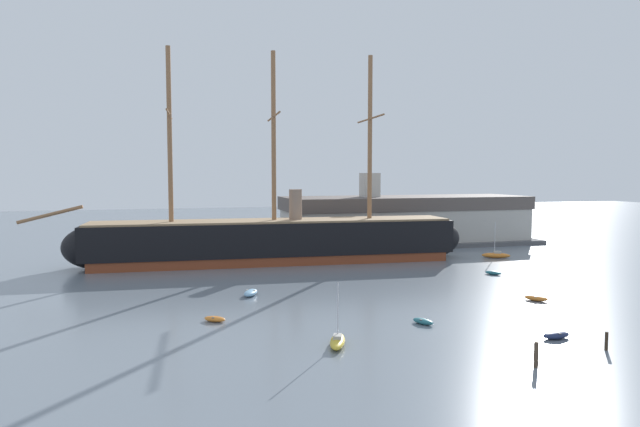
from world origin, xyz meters
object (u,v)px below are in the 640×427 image
object	(u,v)px
dinghy_distant_centre	(305,251)
dinghy_foreground_right	(556,335)
dinghy_alongside_stern	(493,273)
mooring_piling_left_pair	(606,341)
sailboat_far_right	(496,255)
dinghy_mid_right	(536,298)
dinghy_near_centre	(423,321)
mooring_piling_nearest	(536,355)
dockside_warehouse_right	(405,220)
dinghy_mid_left	(215,319)
tall_ship	(274,240)
sailboat_foreground_left	(338,341)
dinghy_alongside_bow	(251,293)
dinghy_far_left	(137,268)

from	to	relation	value
dinghy_distant_centre	dinghy_foreground_right	bearing A→B (deg)	-82.05
dinghy_alongside_stern	mooring_piling_left_pair	bearing A→B (deg)	-108.36
dinghy_alongside_stern	sailboat_far_right	xyz separation A→B (m)	(9.18, 13.05, 0.24)
sailboat_far_right	dinghy_mid_right	bearing A→B (deg)	-116.02
dinghy_near_centre	dinghy_distant_centre	world-z (taller)	dinghy_distant_centre
dinghy_distant_centre	mooring_piling_nearest	world-z (taller)	mooring_piling_nearest
dockside_warehouse_right	mooring_piling_nearest	bearing A→B (deg)	-107.19
dinghy_foreground_right	mooring_piling_nearest	world-z (taller)	mooring_piling_nearest
dinghy_foreground_right	dinghy_alongside_stern	distance (m)	29.86
mooring_piling_nearest	dockside_warehouse_right	size ratio (longest dim) A/B	0.04
dinghy_foreground_right	dinghy_mid_left	bearing A→B (deg)	153.76
tall_ship	dinghy_foreground_right	world-z (taller)	tall_ship
mooring_piling_nearest	mooring_piling_left_pair	bearing A→B (deg)	12.50
sailboat_foreground_left	sailboat_far_right	xyz separation A→B (m)	(39.60, 37.19, 0.07)
dockside_warehouse_right	dinghy_alongside_bow	bearing A→B (deg)	-134.19
sailboat_foreground_left	sailboat_far_right	size ratio (longest dim) A/B	0.86
dinghy_distant_centre	mooring_piling_left_pair	distance (m)	59.53
dinghy_mid_right	dinghy_alongside_stern	xyz separation A→B (m)	(4.53, 15.04, -0.03)
dinghy_alongside_bow	sailboat_far_right	distance (m)	46.63
dinghy_mid_left	sailboat_far_right	distance (m)	55.46
dinghy_far_left	sailboat_far_right	size ratio (longest dim) A/B	0.51
dinghy_foreground_right	dinghy_alongside_bow	bearing A→B (deg)	133.45
dinghy_foreground_right	dinghy_distant_centre	bearing A→B (deg)	97.95
dinghy_near_centre	dinghy_far_left	xyz separation A→B (m)	(-26.75, 37.22, 0.07)
sailboat_foreground_left	dinghy_alongside_bow	xyz separation A→B (m)	(-3.88, 20.34, -0.08)
dinghy_near_centre	mooring_piling_nearest	xyz separation A→B (m)	(2.58, -12.68, 0.66)
mooring_piling_nearest	sailboat_foreground_left	bearing A→B (deg)	144.77
dinghy_distant_centre	dockside_warehouse_right	distance (m)	23.49
dinghy_mid_right	mooring_piling_nearest	distance (m)	22.39
tall_ship	mooring_piling_nearest	xyz separation A→B (m)	(8.88, -51.32, -2.63)
dinghy_mid_left	dinghy_foreground_right	bearing A→B (deg)	-26.24
dinghy_near_centre	dinghy_alongside_stern	size ratio (longest dim) A/B	1.01
dinghy_far_left	dockside_warehouse_right	size ratio (longest dim) A/B	0.06
dinghy_distant_centre	dinghy_alongside_bow	bearing A→B (deg)	-114.86
dinghy_foreground_right	dinghy_near_centre	world-z (taller)	dinghy_foreground_right
tall_ship	dinghy_alongside_stern	size ratio (longest dim) A/B	28.58
sailboat_far_right	dockside_warehouse_right	world-z (taller)	dockside_warehouse_right
sailboat_foreground_left	dinghy_mid_right	xyz separation A→B (m)	(25.89, 9.10, -0.14)
dinghy_foreground_right	mooring_piling_left_pair	world-z (taller)	mooring_piling_left_pair
dinghy_alongside_bow	dinghy_alongside_stern	bearing A→B (deg)	6.32
dinghy_mid_right	mooring_piling_nearest	bearing A→B (deg)	-127.55
tall_ship	dinghy_alongside_bow	distance (m)	23.70
tall_ship	dinghy_far_left	distance (m)	20.75
dinghy_distant_centre	dinghy_mid_right	bearing A→B (deg)	-70.49
dinghy_mid_right	dinghy_mid_left	bearing A→B (deg)	178.11
tall_ship	dinghy_mid_right	xyz separation A→B (m)	(22.52, -33.58, -3.26)
sailboat_foreground_left	dinghy_distant_centre	bearing A→B (deg)	78.31
sailboat_foreground_left	dinghy_far_left	bearing A→B (deg)	112.50
dinghy_distant_centre	dinghy_near_centre	bearing A→B (deg)	-91.28
dinghy_foreground_right	dinghy_far_left	xyz separation A→B (m)	(-35.51, 44.46, 0.03)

